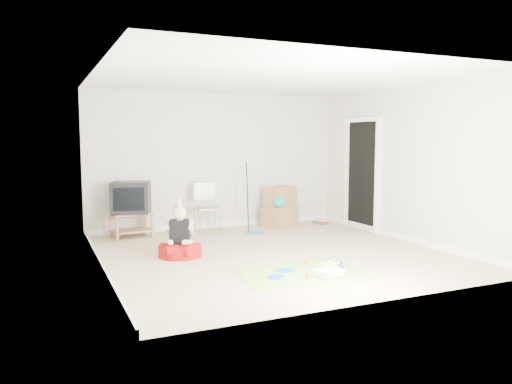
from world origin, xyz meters
name	(u,v)px	position (x,y,z in m)	size (l,w,h in m)	color
ground	(273,253)	(0.00, 0.00, 0.00)	(5.00, 5.00, 0.00)	#C2A98B
doorway_recess	(363,176)	(2.48, 1.20, 1.02)	(0.02, 0.90, 2.05)	black
tv_stand	(132,223)	(-1.72, 2.13, 0.26)	(0.74, 0.52, 0.43)	#9F6B47
crt_tv	(131,197)	(-1.72, 2.13, 0.71)	(0.64, 0.53, 0.55)	black
folding_chair	(207,208)	(-0.37, 1.99, 0.46)	(0.44, 0.42, 0.95)	#929297
cardboard_boxes	(280,208)	(1.14, 2.03, 0.38)	(0.76, 0.71, 0.79)	#9C734B
floor_mop	(255,220)	(0.39, 1.56, 0.26)	(0.34, 0.42, 1.29)	#2250AE
book_pile	(321,222)	(2.06, 2.02, 0.04)	(0.27, 0.31, 0.09)	#25714C
seated_woman	(180,244)	(-1.34, 0.33, 0.20)	(0.83, 0.83, 0.91)	#A20E10
party_mat	(302,273)	(-0.14, -1.15, 0.00)	(1.60, 1.16, 0.01)	#DD2E7A
birthday_cake	(329,273)	(0.08, -1.45, 0.05)	(0.40, 0.35, 0.15)	white
blue_plate_near	(285,271)	(-0.31, -1.00, 0.01)	(0.22, 0.22, 0.01)	blue
blue_plate_far	(276,277)	(-0.54, -1.22, 0.01)	(0.22, 0.22, 0.01)	blue
orange_cup_near	(308,262)	(0.14, -0.82, 0.04)	(0.06, 0.06, 0.07)	orange
orange_cup_far	(309,276)	(-0.20, -1.44, 0.04)	(0.07, 0.07, 0.08)	orange
blue_party_hat	(341,265)	(0.38, -1.27, 0.08)	(0.11, 0.11, 0.15)	#1C2CC5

